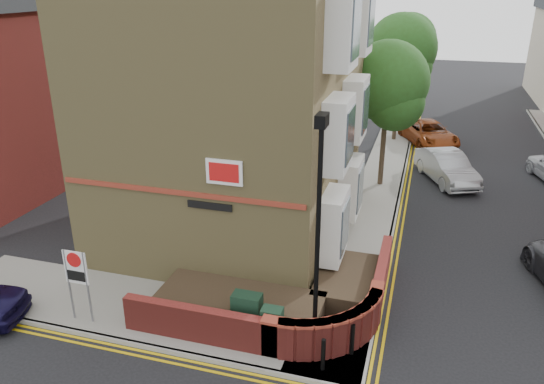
% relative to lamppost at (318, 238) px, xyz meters
% --- Properties ---
extents(ground, '(120.00, 120.00, 0.00)m').
position_rel_lamppost_xyz_m(ground, '(-1.60, -1.20, -3.34)').
color(ground, black).
rests_on(ground, ground).
extents(pavement_corner, '(13.00, 3.00, 0.12)m').
position_rel_lamppost_xyz_m(pavement_corner, '(-5.10, 0.30, -3.28)').
color(pavement_corner, gray).
rests_on(pavement_corner, ground).
extents(pavement_main, '(2.00, 32.00, 0.12)m').
position_rel_lamppost_xyz_m(pavement_main, '(0.40, 14.80, -3.28)').
color(pavement_main, gray).
rests_on(pavement_main, ground).
extents(kerb_side, '(13.00, 0.15, 0.12)m').
position_rel_lamppost_xyz_m(kerb_side, '(-5.10, -1.20, -3.28)').
color(kerb_side, gray).
rests_on(kerb_side, ground).
extents(kerb_main_near, '(0.15, 32.00, 0.12)m').
position_rel_lamppost_xyz_m(kerb_main_near, '(1.40, 14.80, -3.28)').
color(kerb_main_near, gray).
rests_on(kerb_main_near, ground).
extents(yellow_lines_side, '(13.00, 0.28, 0.01)m').
position_rel_lamppost_xyz_m(yellow_lines_side, '(-5.10, -1.45, -3.34)').
color(yellow_lines_side, gold).
rests_on(yellow_lines_side, ground).
extents(yellow_lines_main, '(0.28, 32.00, 0.01)m').
position_rel_lamppost_xyz_m(yellow_lines_main, '(1.65, 14.80, -3.34)').
color(yellow_lines_main, gold).
rests_on(yellow_lines_main, ground).
extents(corner_building, '(8.95, 10.40, 13.60)m').
position_rel_lamppost_xyz_m(corner_building, '(-4.44, 6.80, 2.88)').
color(corner_building, olive).
rests_on(corner_building, ground).
extents(garden_wall, '(6.80, 6.00, 1.20)m').
position_rel_lamppost_xyz_m(garden_wall, '(-1.60, 1.30, -3.34)').
color(garden_wall, maroon).
rests_on(garden_wall, ground).
extents(lamppost, '(0.25, 0.50, 6.30)m').
position_rel_lamppost_xyz_m(lamppost, '(0.00, 0.00, 0.00)').
color(lamppost, black).
rests_on(lamppost, pavement_corner).
extents(utility_cabinet_large, '(0.80, 0.45, 1.20)m').
position_rel_lamppost_xyz_m(utility_cabinet_large, '(-1.90, 0.10, -2.62)').
color(utility_cabinet_large, black).
rests_on(utility_cabinet_large, pavement_corner).
extents(utility_cabinet_small, '(0.55, 0.40, 1.10)m').
position_rel_lamppost_xyz_m(utility_cabinet_small, '(-1.10, -0.20, -2.67)').
color(utility_cabinet_small, black).
rests_on(utility_cabinet_small, pavement_corner).
extents(bollard_near, '(0.11, 0.11, 0.90)m').
position_rel_lamppost_xyz_m(bollard_near, '(0.40, -0.80, -2.77)').
color(bollard_near, black).
rests_on(bollard_near, pavement_corner).
extents(bollard_far, '(0.11, 0.11, 0.90)m').
position_rel_lamppost_xyz_m(bollard_far, '(1.00, -0.00, -2.77)').
color(bollard_far, black).
rests_on(bollard_far, pavement_corner).
extents(zone_sign, '(0.72, 0.07, 2.20)m').
position_rel_lamppost_xyz_m(zone_sign, '(-6.60, -0.70, -1.70)').
color(zone_sign, slate).
rests_on(zone_sign, pavement_corner).
extents(tree_near, '(3.64, 3.65, 6.70)m').
position_rel_lamppost_xyz_m(tree_near, '(0.40, 12.85, 1.36)').
color(tree_near, '#382B1E').
rests_on(tree_near, pavement_main).
extents(tree_mid, '(4.03, 4.03, 7.42)m').
position_rel_lamppost_xyz_m(tree_mid, '(0.40, 20.85, 1.85)').
color(tree_mid, '#382B1E').
rests_on(tree_mid, pavement_main).
extents(tree_far, '(3.81, 3.81, 7.00)m').
position_rel_lamppost_xyz_m(tree_far, '(0.40, 28.85, 1.57)').
color(tree_far, '#382B1E').
rests_on(tree_far, pavement_main).
extents(traffic_light_assembly, '(0.20, 0.16, 4.20)m').
position_rel_lamppost_xyz_m(traffic_light_assembly, '(0.80, 23.80, -0.56)').
color(traffic_light_assembly, black).
rests_on(traffic_light_assembly, pavement_main).
extents(silver_car_near, '(3.26, 4.72, 1.47)m').
position_rel_lamppost_xyz_m(silver_car_near, '(3.40, 14.36, -2.61)').
color(silver_car_near, '#979B9E').
rests_on(silver_car_near, ground).
extents(red_car_main, '(4.11, 5.47, 1.38)m').
position_rel_lamppost_xyz_m(red_car_main, '(2.41, 20.67, -2.65)').
color(red_car_main, maroon).
rests_on(red_car_main, ground).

